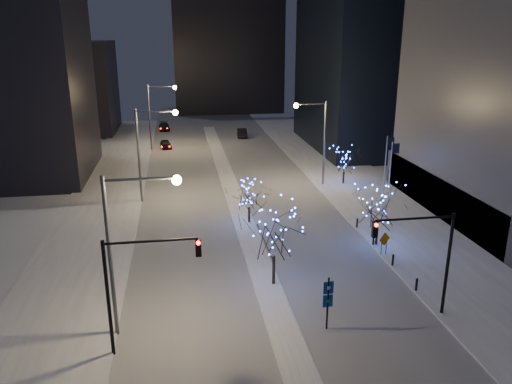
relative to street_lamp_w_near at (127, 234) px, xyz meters
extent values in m
plane|color=white|center=(8.94, -2.00, -6.50)|extent=(160.00, 160.00, 0.00)
cube|color=#9FA4AE|center=(8.94, 33.00, -6.49)|extent=(20.00, 130.00, 0.02)
cube|color=white|center=(8.94, 28.00, -6.42)|extent=(2.00, 80.00, 0.15)
cube|color=white|center=(23.94, 18.00, -6.42)|extent=(10.00, 90.00, 0.15)
cube|color=white|center=(-5.06, 18.00, -6.42)|extent=(8.00, 90.00, 0.15)
cube|color=black|center=(-17.06, 68.00, 1.50)|extent=(18.00, 16.00, 16.00)
cube|color=black|center=(14.94, 90.00, 14.50)|extent=(24.00, 14.00, 42.00)
cylinder|color=#595E66|center=(-1.06, 0.00, -1.50)|extent=(0.24, 0.24, 10.00)
cylinder|color=#595E66|center=(0.94, 0.00, 3.20)|extent=(4.00, 0.16, 0.16)
sphere|color=#FFCE7F|center=(2.94, 0.00, 3.05)|extent=(0.56, 0.56, 0.56)
cylinder|color=#595E66|center=(-1.06, 25.00, -1.50)|extent=(0.24, 0.24, 10.00)
cylinder|color=#595E66|center=(0.94, 25.00, 3.20)|extent=(4.00, 0.16, 0.16)
sphere|color=#FFCE7F|center=(2.94, 25.00, 3.05)|extent=(0.56, 0.56, 0.56)
cylinder|color=#595E66|center=(-1.06, 50.00, -1.50)|extent=(0.24, 0.24, 10.00)
cylinder|color=#595E66|center=(0.94, 50.00, 3.20)|extent=(4.00, 0.16, 0.16)
sphere|color=#FFCE7F|center=(2.94, 50.00, 3.05)|extent=(0.56, 0.56, 0.56)
cylinder|color=#595E66|center=(19.94, 28.00, -1.50)|extent=(0.24, 0.24, 10.00)
cylinder|color=#595E66|center=(18.19, 28.00, 3.20)|extent=(3.50, 0.16, 0.16)
sphere|color=#FFCE7F|center=(16.44, 28.00, 3.05)|extent=(0.56, 0.56, 0.56)
cylinder|color=black|center=(-1.06, -2.00, -3.00)|extent=(0.20, 0.20, 7.00)
cylinder|color=black|center=(1.44, -2.00, 0.30)|extent=(5.00, 0.14, 0.14)
cube|color=black|center=(3.94, -2.00, -0.25)|extent=(0.32, 0.28, 1.00)
sphere|color=#FF0C05|center=(3.94, -2.18, 0.10)|extent=(0.22, 0.22, 0.22)
cylinder|color=black|center=(19.44, -1.00, -3.00)|extent=(0.20, 0.20, 7.00)
cylinder|color=black|center=(16.94, -1.00, 0.30)|extent=(5.00, 0.14, 0.14)
cube|color=black|center=(14.44, -1.00, -0.25)|extent=(0.32, 0.28, 1.00)
sphere|color=#FF0C05|center=(14.44, -1.18, 0.10)|extent=(0.22, 0.22, 0.22)
cylinder|color=silver|center=(21.94, 14.00, -2.35)|extent=(0.10, 0.10, 8.00)
cube|color=black|center=(22.29, 14.00, 1.05)|extent=(0.70, 0.03, 0.90)
cylinder|color=silver|center=(22.54, 16.50, -2.35)|extent=(0.10, 0.10, 8.00)
cube|color=black|center=(22.89, 16.50, 1.05)|extent=(0.70, 0.03, 0.90)
cylinder|color=black|center=(19.14, 2.00, -5.90)|extent=(0.16, 0.16, 0.90)
cylinder|color=black|center=(19.14, 6.00, -5.90)|extent=(0.16, 0.16, 0.90)
cylinder|color=black|center=(19.14, 10.00, -5.90)|extent=(0.16, 0.16, 0.90)
cylinder|color=black|center=(19.14, 14.00, -5.90)|extent=(0.16, 0.16, 0.90)
imported|color=black|center=(1.12, 51.11, -5.85)|extent=(2.06, 3.98, 1.29)
imported|color=black|center=(14.09, 58.22, -5.74)|extent=(1.88, 4.72, 1.53)
imported|color=black|center=(0.59, 66.49, -5.81)|extent=(2.22, 4.87, 1.38)
cylinder|color=black|center=(9.44, 4.55, -5.27)|extent=(0.22, 0.22, 2.15)
cylinder|color=black|center=(9.44, 16.87, -5.59)|extent=(0.22, 0.22, 1.51)
cylinder|color=black|center=(19.44, 10.10, -5.50)|extent=(0.22, 0.22, 1.70)
cylinder|color=black|center=(22.44, 27.90, -5.64)|extent=(0.22, 0.22, 1.42)
cylinder|color=black|center=(11.61, -1.42, -4.75)|extent=(0.12, 0.12, 3.49)
cube|color=#0D3F94|center=(11.61, -1.42, -3.66)|extent=(0.62, 0.13, 0.80)
cube|color=#0D3F94|center=(11.61, -1.42, -4.55)|extent=(0.62, 0.13, 0.80)
cylinder|color=black|center=(19.03, 8.04, -5.78)|extent=(0.06, 0.06, 1.14)
cylinder|color=black|center=(19.44, 8.04, -5.78)|extent=(0.06, 0.06, 1.14)
cube|color=orange|center=(19.24, 8.04, -5.00)|extent=(1.11, 0.45, 1.17)
camera|label=1|loc=(3.16, -27.10, 10.92)|focal=35.00mm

